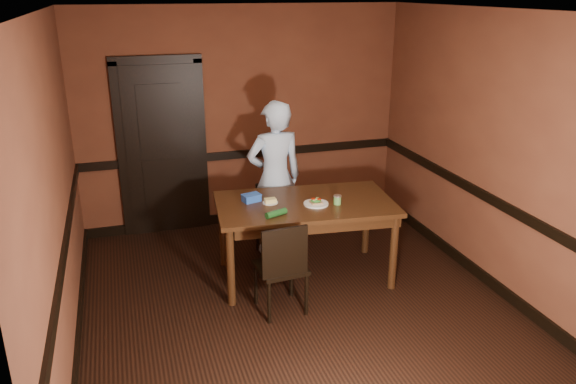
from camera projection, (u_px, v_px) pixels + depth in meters
floor at (299, 307)px, 5.36m from camera, size 4.00×4.50×0.01m
ceiling at (301, 11)px, 4.43m from camera, size 4.00×4.50×0.01m
wall_back at (243, 119)px, 6.92m from camera, size 4.00×0.02×2.70m
wall_front at (437, 303)px, 2.88m from camera, size 4.00×0.02×2.70m
wall_left at (55, 197)px, 4.34m from camera, size 0.02×4.50×2.70m
wall_right at (495, 154)px, 5.45m from camera, size 0.02×4.50×2.70m
dado_back at (244, 154)px, 7.06m from camera, size 4.00×0.03×0.10m
dado_left at (65, 249)px, 4.50m from camera, size 0.03×4.50×0.10m
dado_right at (488, 198)px, 5.60m from camera, size 0.03×4.50×0.10m
baseboard_back at (246, 216)px, 7.35m from camera, size 4.00×0.03×0.12m
baseboard_left at (78, 338)px, 4.79m from camera, size 0.03×4.50×0.12m
baseboard_right at (478, 272)px, 5.89m from camera, size 0.03×4.50×0.12m
door at (162, 146)px, 6.70m from camera, size 1.05×0.07×2.20m
dining_table at (305, 240)px, 5.81m from camera, size 1.88×1.18×0.84m
chair_far at (275, 221)px, 6.31m from camera, size 0.40×0.40×0.81m
chair_near at (281, 266)px, 5.18m from camera, size 0.46×0.46×0.92m
person at (275, 178)px, 6.24m from camera, size 0.66×0.46×1.75m
sandwich_plate at (316, 203)px, 5.59m from camera, size 0.25×0.25×0.06m
sauce_jar at (337, 200)px, 5.59m from camera, size 0.08×0.08×0.09m
cheese_saucer at (270, 201)px, 5.63m from camera, size 0.15×0.15×0.05m
food_tub at (251, 198)px, 5.67m from camera, size 0.21×0.17×0.08m
wrapped_veg at (276, 213)px, 5.30m from camera, size 0.23×0.14×0.06m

